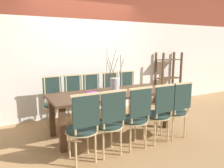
{
  "coord_description": "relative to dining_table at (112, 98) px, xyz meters",
  "views": [
    {
      "loc": [
        -1.81,
        -3.34,
        1.58
      ],
      "look_at": [
        0.0,
        0.0,
        0.89
      ],
      "focal_mm": 35.0,
      "sensor_mm": 36.0,
      "label": 1
    }
  ],
  "objects": [
    {
      "name": "ground_plane",
      "position": [
        0.0,
        0.0,
        -0.63
      ],
      "size": [
        16.0,
        16.0,
        0.0
      ],
      "primitive_type": "plane",
      "color": "#A87F51"
    },
    {
      "name": "shelving_rack",
      "position": [
        2.29,
        1.05,
        0.05
      ],
      "size": [
        0.68,
        0.33,
        1.37
      ],
      "color": "#513823",
      "rests_on": "ground_plane"
    },
    {
      "name": "chair_near_rightend",
      "position": [
        0.82,
        -0.75,
        -0.12
      ],
      "size": [
        0.45,
        0.45,
        0.98
      ],
      "color": "#233833",
      "rests_on": "ground_plane"
    },
    {
      "name": "chair_near_leftend",
      "position": [
        -0.84,
        -0.75,
        -0.12
      ],
      "size": [
        0.45,
        0.45,
        0.98
      ],
      "color": "#233833",
      "rests_on": "ground_plane"
    },
    {
      "name": "dining_table",
      "position": [
        0.0,
        0.0,
        0.0
      ],
      "size": [
        2.22,
        0.87,
        0.74
      ],
      "color": "#4C3321",
      "rests_on": "ground_plane"
    },
    {
      "name": "chair_near_right",
      "position": [
        0.44,
        -0.75,
        -0.12
      ],
      "size": [
        0.45,
        0.45,
        0.98
      ],
      "color": "#233833",
      "rests_on": "ground_plane"
    },
    {
      "name": "book_stack",
      "position": [
        -0.37,
        0.03,
        0.12
      ],
      "size": [
        0.22,
        0.2,
        0.04
      ],
      "color": "#1E6B4C",
      "rests_on": "dining_table"
    },
    {
      "name": "wall_rear",
      "position": [
        0.0,
        1.29,
        0.97
      ],
      "size": [
        12.0,
        0.06,
        3.2
      ],
      "color": "white",
      "rests_on": "ground_plane"
    },
    {
      "name": "chair_far_right",
      "position": [
        0.43,
        0.75,
        -0.12
      ],
      "size": [
        0.45,
        0.45,
        0.98
      ],
      "rotation": [
        0.0,
        0.0,
        3.14
      ],
      "color": "#233833",
      "rests_on": "ground_plane"
    },
    {
      "name": "chair_far_left",
      "position": [
        -0.43,
        0.75,
        -0.12
      ],
      "size": [
        0.45,
        0.45,
        0.98
      ],
      "rotation": [
        0.0,
        0.0,
        3.14
      ],
      "color": "#233833",
      "rests_on": "ground_plane"
    },
    {
      "name": "chair_near_center",
      "position": [
        -0.01,
        -0.75,
        -0.12
      ],
      "size": [
        0.45,
        0.45,
        0.98
      ],
      "color": "#233833",
      "rests_on": "ground_plane"
    },
    {
      "name": "vase_centerpiece",
      "position": [
        0.06,
        0.01,
        0.24
      ],
      "size": [
        0.35,
        0.35,
        0.77
      ],
      "color": "silver",
      "rests_on": "dining_table"
    },
    {
      "name": "chair_far_leftend",
      "position": [
        -0.85,
        0.75,
        -0.12
      ],
      "size": [
        0.45,
        0.45,
        0.98
      ],
      "rotation": [
        0.0,
        0.0,
        3.14
      ],
      "color": "#233833",
      "rests_on": "ground_plane"
    },
    {
      "name": "chair_far_center",
      "position": [
        -0.03,
        0.75,
        -0.12
      ],
      "size": [
        0.45,
        0.45,
        0.98
      ],
      "rotation": [
        0.0,
        0.0,
        3.14
      ],
      "color": "#233833",
      "rests_on": "ground_plane"
    },
    {
      "name": "chair_near_left",
      "position": [
        -0.45,
        -0.75,
        -0.12
      ],
      "size": [
        0.45,
        0.45,
        0.98
      ],
      "color": "#233833",
      "rests_on": "ground_plane"
    },
    {
      "name": "chair_far_rightend",
      "position": [
        0.87,
        0.75,
        -0.12
      ],
      "size": [
        0.45,
        0.45,
        0.98
      ],
      "rotation": [
        0.0,
        0.0,
        3.14
      ],
      "color": "#233833",
      "rests_on": "ground_plane"
    }
  ]
}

